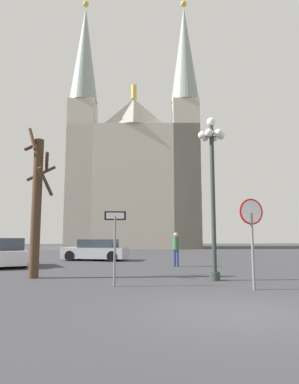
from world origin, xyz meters
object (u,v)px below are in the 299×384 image
object	(u,v)px
street_lamp	(212,173)
parked_car_far_white	(4,253)
one_way_arrow_sign	(115,237)
cathedral	(135,174)
stop_sign	(252,225)
parked_car_near_silver	(96,250)
pedestrian_walking	(176,246)
bare_tree	(37,202)

from	to	relation	value
street_lamp	parked_car_far_white	size ratio (longest dim) A/B	1.24
one_way_arrow_sign	cathedral	bearing A→B (deg)	86.27
cathedral	parked_car_far_white	size ratio (longest dim) A/B	6.81
cathedral	stop_sign	size ratio (longest dim) A/B	12.24
street_lamp	parked_car_near_silver	bearing A→B (deg)	115.47
stop_sign	pedestrian_walking	world-z (taller)	stop_sign
one_way_arrow_sign	parked_car_far_white	size ratio (longest dim) A/B	0.49
cathedral	bare_tree	distance (m)	31.97
parked_car_near_silver	pedestrian_walking	bearing A→B (deg)	-47.34
stop_sign	parked_car_far_white	distance (m)	13.10
street_lamp	pedestrian_walking	distance (m)	6.09
parked_car_near_silver	street_lamp	bearing A→B (deg)	-64.53
bare_tree	pedestrian_walking	size ratio (longest dim) A/B	3.34
parked_car_near_silver	parked_car_far_white	world-z (taller)	parked_car_far_white
cathedral	parked_car_near_silver	xyz separation A→B (m)	(-3.48, -21.94, -9.05)
one_way_arrow_sign	parked_car_near_silver	xyz separation A→B (m)	(-1.31, 11.25, -0.88)
parked_car_far_white	pedestrian_walking	bearing A→B (deg)	-6.46
stop_sign	bare_tree	bearing A→B (deg)	154.64
cathedral	stop_sign	world-z (taller)	cathedral
cathedral	pedestrian_walking	distance (m)	28.06
stop_sign	bare_tree	world-z (taller)	bare_tree
parked_car_far_white	pedestrian_walking	distance (m)	8.95
one_way_arrow_sign	pedestrian_walking	size ratio (longest dim) A/B	1.35
stop_sign	street_lamp	distance (m)	2.93
stop_sign	one_way_arrow_sign	size ratio (longest dim) A/B	1.14
cathedral	street_lamp	xyz separation A→B (m)	(1.35, -32.08, -5.84)
street_lamp	parked_car_near_silver	world-z (taller)	street_lamp
parked_car_near_silver	parked_car_far_white	size ratio (longest dim) A/B	0.91
street_lamp	pedestrian_walking	bearing A→B (deg)	94.84
one_way_arrow_sign	parked_car_far_white	xyz separation A→B (m)	(-5.82, 7.51, -0.84)
cathedral	pedestrian_walking	size ratio (longest dim) A/B	18.93
cathedral	street_lamp	bearing A→B (deg)	-87.58
bare_tree	parked_car_far_white	size ratio (longest dim) A/B	1.20
bare_tree	pedestrian_walking	xyz separation A→B (m)	(6.09, 4.11, -1.80)
one_way_arrow_sign	street_lamp	size ratio (longest dim) A/B	0.39
stop_sign	pedestrian_walking	size ratio (longest dim) A/B	1.55
street_lamp	parked_car_near_silver	size ratio (longest dim) A/B	1.36
one_way_arrow_sign	street_lamp	world-z (taller)	street_lamp
pedestrian_walking	parked_car_far_white	bearing A→B (deg)	173.54
street_lamp	pedestrian_walking	world-z (taller)	street_lamp
stop_sign	bare_tree	distance (m)	7.92
bare_tree	parked_car_near_silver	size ratio (longest dim) A/B	1.32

